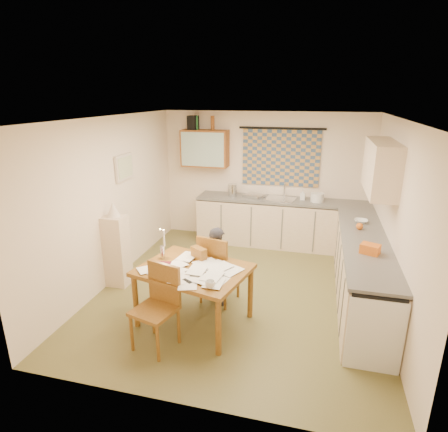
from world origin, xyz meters
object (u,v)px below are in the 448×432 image
(shelf_stand, at_px, (117,251))
(person, at_px, (217,266))
(counter_back, at_px, (284,223))
(stove, at_px, (372,321))
(counter_right, at_px, (362,271))
(dining_table, at_px, (194,295))
(chair_far, at_px, (219,281))

(shelf_stand, bearing_deg, person, -5.15)
(counter_back, distance_m, stove, 3.26)
(counter_right, relative_size, dining_table, 1.99)
(stove, height_order, chair_far, chair_far)
(counter_back, relative_size, person, 2.95)
(person, bearing_deg, chair_far, -74.30)
(dining_table, bearing_deg, shelf_stand, 168.82)
(person, bearing_deg, shelf_stand, 21.56)
(counter_back, distance_m, counter_right, 2.18)
(counter_back, relative_size, stove, 3.77)
(counter_back, xyz_separation_m, person, (-0.67, -2.34, 0.11))
(stove, bearing_deg, counter_right, 90.00)
(person, distance_m, shelf_stand, 1.61)
(chair_far, bearing_deg, dining_table, 87.81)
(stove, xyz_separation_m, chair_far, (-1.92, 0.71, -0.13))
(stove, relative_size, chair_far, 0.87)
(counter_right, bearing_deg, stove, -90.00)
(chair_far, bearing_deg, shelf_stand, 11.04)
(counter_right, bearing_deg, chair_far, -165.03)
(person, bearing_deg, dining_table, 99.51)
(stove, bearing_deg, chair_far, 159.68)
(counter_right, height_order, dining_table, counter_right)
(counter_back, relative_size, chair_far, 3.29)
(counter_back, height_order, person, person)
(shelf_stand, bearing_deg, counter_back, 43.94)
(stove, xyz_separation_m, dining_table, (-2.09, 0.14, -0.06))
(counter_right, distance_m, chair_far, 2.00)
(counter_right, bearing_deg, dining_table, -152.65)
(counter_right, height_order, shelf_stand, shelf_stand)
(stove, distance_m, shelf_stand, 3.63)
(counter_right, relative_size, person, 2.63)
(counter_back, height_order, stove, counter_back)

